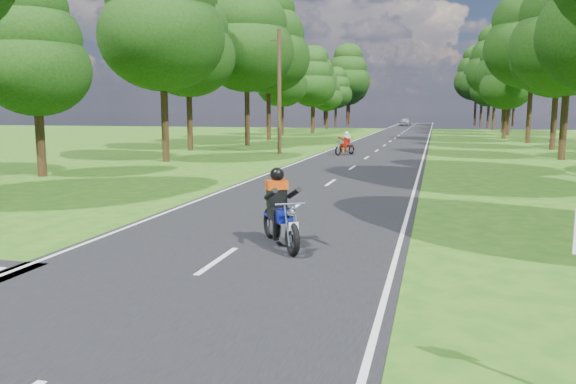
# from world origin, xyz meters

# --- Properties ---
(ground) EXTENTS (160.00, 160.00, 0.00)m
(ground) POSITION_xyz_m (0.00, 0.00, 0.00)
(ground) COLOR #245413
(ground) RESTS_ON ground
(main_road) EXTENTS (7.00, 140.00, 0.02)m
(main_road) POSITION_xyz_m (0.00, 50.00, 0.01)
(main_road) COLOR black
(main_road) RESTS_ON ground
(road_markings) EXTENTS (7.40, 140.00, 0.01)m
(road_markings) POSITION_xyz_m (-0.14, 48.13, 0.02)
(road_markings) COLOR silver
(road_markings) RESTS_ON main_road
(treeline) EXTENTS (40.00, 115.35, 14.78)m
(treeline) POSITION_xyz_m (1.43, 60.06, 8.25)
(treeline) COLOR black
(treeline) RESTS_ON ground
(telegraph_pole) EXTENTS (1.20, 0.26, 8.00)m
(telegraph_pole) POSITION_xyz_m (-6.00, 28.00, 4.07)
(telegraph_pole) COLOR #382616
(telegraph_pole) RESTS_ON ground
(rider_near_blue) EXTENTS (1.63, 2.05, 1.67)m
(rider_near_blue) POSITION_xyz_m (0.86, 3.41, 0.85)
(rider_near_blue) COLOR #0D1798
(rider_near_blue) RESTS_ON main_road
(rider_far_red) EXTENTS (1.31, 1.87, 1.49)m
(rider_far_red) POSITION_xyz_m (-1.59, 27.70, 0.77)
(rider_far_red) COLOR #AE130D
(rider_far_red) RESTS_ON main_road
(distant_car) EXTENTS (2.14, 4.34, 1.42)m
(distant_car) POSITION_xyz_m (-1.29, 94.02, 0.73)
(distant_car) COLOR #B2B5B9
(distant_car) RESTS_ON main_road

